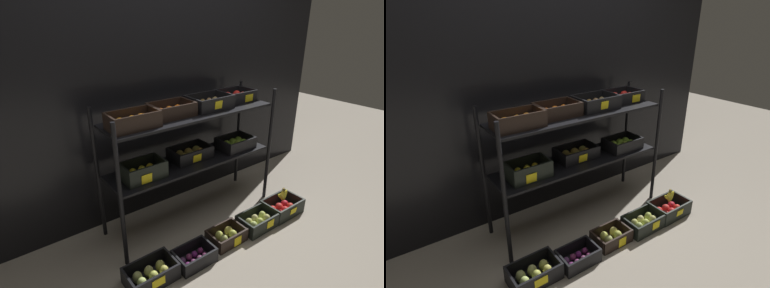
# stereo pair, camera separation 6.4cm
# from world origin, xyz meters

# --- Properties ---
(ground_plane) EXTENTS (10.00, 10.00, 0.00)m
(ground_plane) POSITION_xyz_m (0.00, 0.00, 0.00)
(ground_plane) COLOR gray
(storefront_wall) EXTENTS (3.93, 0.12, 2.31)m
(storefront_wall) POSITION_xyz_m (0.00, 0.41, 1.15)
(storefront_wall) COLOR black
(storefront_wall) RESTS_ON ground_plane
(display_rack) EXTENTS (1.66, 0.45, 1.12)m
(display_rack) POSITION_xyz_m (0.00, 0.00, 0.79)
(display_rack) COLOR black
(display_rack) RESTS_ON ground_plane
(crate_ground_pear) EXTENTS (0.36, 0.23, 0.13)m
(crate_ground_pear) POSITION_xyz_m (-0.70, -0.46, 0.05)
(crate_ground_pear) COLOR black
(crate_ground_pear) RESTS_ON ground_plane
(crate_ground_plum) EXTENTS (0.30, 0.20, 0.12)m
(crate_ground_plum) POSITION_xyz_m (-0.35, -0.50, 0.04)
(crate_ground_plum) COLOR black
(crate_ground_plum) RESTS_ON ground_plane
(crate_ground_center_pear) EXTENTS (0.30, 0.21, 0.11)m
(crate_ground_center_pear) POSITION_xyz_m (-0.00, -0.47, 0.05)
(crate_ground_center_pear) COLOR black
(crate_ground_center_pear) RESTS_ON ground_plane
(crate_ground_right_pear) EXTENTS (0.36, 0.22, 0.13)m
(crate_ground_right_pear) POSITION_xyz_m (0.35, -0.50, 0.05)
(crate_ground_right_pear) COLOR black
(crate_ground_right_pear) RESTS_ON ground_plane
(crate_ground_apple_red) EXTENTS (0.36, 0.25, 0.14)m
(crate_ground_apple_red) POSITION_xyz_m (0.68, -0.49, 0.05)
(crate_ground_apple_red) COLOR black
(crate_ground_apple_red) RESTS_ON ground_plane
(banana_bunch_loose) EXTENTS (0.15, 0.04, 0.13)m
(banana_bunch_loose) POSITION_xyz_m (0.67, -0.50, 0.20)
(banana_bunch_loose) COLOR brown
(banana_bunch_loose) RESTS_ON crate_ground_apple_red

